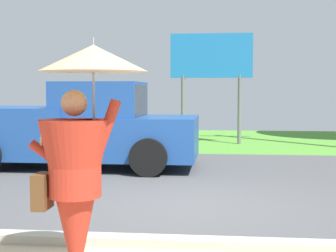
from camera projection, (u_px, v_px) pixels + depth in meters
ground_plane at (194, 175)px, 10.32m from camera, size 40.00×22.00×0.20m
monk_pedestrian at (79, 166)px, 4.17m from camera, size 1.03×0.90×2.13m
pickup_truck at (80, 128)px, 10.94m from camera, size 5.20×2.28×1.88m
roadside_billboard at (211, 64)px, 15.75m from camera, size 2.60×0.12×3.50m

